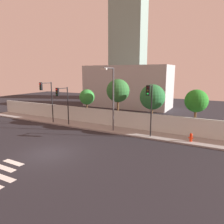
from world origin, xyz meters
TOP-DOWN VIEW (x-y plane):
  - ground_plane at (0.00, 0.00)m, footprint 80.00×80.00m
  - sidewalk at (0.00, 8.20)m, footprint 36.00×2.40m
  - perimeter_wall at (0.00, 9.49)m, footprint 36.00×0.18m
  - traffic_light_left at (5.68, 7.03)m, footprint 0.35×1.24m
  - traffic_light_center at (-4.37, 6.70)m, footprint 0.36×1.79m
  - traffic_light_right at (-6.89, 6.83)m, footprint 0.52×1.62m
  - street_lamp_curbside at (1.56, 7.46)m, footprint 0.60×2.06m
  - fire_hydrant at (9.36, 7.78)m, footprint 0.44×0.26m
  - roadside_tree_leftmost at (-3.58, 10.38)m, footprint 1.92×1.92m
  - roadside_tree_midleft at (0.80, 10.38)m, footprint 2.67×2.67m
  - roadside_tree_midright at (4.90, 10.38)m, footprint 2.71×2.71m
  - roadside_tree_rightmost at (9.30, 10.38)m, footprint 2.22×2.22m
  - low_building_distant at (-3.88, 23.49)m, footprint 15.40×6.00m
  - tower_on_skyline at (-9.13, 35.49)m, footprint 7.85×5.00m

SIDE VIEW (x-z plane):
  - ground_plane at x=0.00m, z-range 0.00..0.00m
  - sidewalk at x=0.00m, z-range 0.00..0.15m
  - fire_hydrant at x=9.36m, z-range 0.18..0.93m
  - perimeter_wall at x=0.00m, z-range 0.15..1.95m
  - roadside_tree_leftmost at x=-3.58m, z-range 1.08..5.20m
  - traffic_light_center at x=-4.37m, z-range 1.19..5.59m
  - roadside_tree_rightmost at x=9.30m, z-range 1.16..5.75m
  - roadside_tree_midright at x=4.90m, z-range 1.12..6.09m
  - low_building_distant at x=-3.88m, z-range 0.00..7.39m
  - traffic_light_left at x=5.68m, z-range 1.26..6.20m
  - traffic_light_right at x=-6.89m, z-range 1.28..6.21m
  - street_lamp_curbside at x=1.56m, z-range 0.78..7.30m
  - roadside_tree_midleft at x=0.80m, z-range 1.38..6.84m
  - tower_on_skyline at x=-9.13m, z-range 0.00..26.12m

